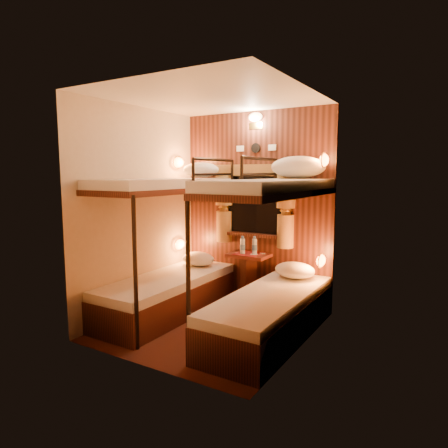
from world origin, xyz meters
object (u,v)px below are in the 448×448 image
Objects in this scene: bunk_left at (168,267)px; table at (249,272)px; bottle_right at (255,246)px; bunk_right at (270,283)px; bottle_left at (243,246)px.

table is (0.65, 0.78, -0.14)m from bunk_left.
bottle_right is at bearing 47.28° from bunk_left.
bunk_right is 1.02m from table.
table is at bearing 44.15° from bottle_left.
bottle_left is (-0.06, -0.06, 0.33)m from table.
bottle_left is (0.59, 0.72, 0.19)m from bunk_left.
bunk_right reaches higher than table.
bunk_left is at bearing -129.14° from bottle_left.
bottle_right reaches higher than bottle_left.
bunk_right is at bearing -50.33° from table.
table is at bearing 50.33° from bunk_left.
bottle_left is (-0.71, 0.72, 0.19)m from bunk_right.
bunk_left is at bearing -132.72° from bottle_right.
bottle_left is at bearing -135.85° from table.
bunk_right is at bearing 0.00° from bunk_left.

